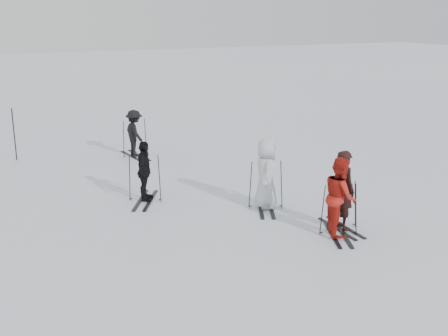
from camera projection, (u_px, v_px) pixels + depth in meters
name	position (u px, v px, depth m)	size (l,w,h in m)	color
ground	(241.00, 217.00, 13.89)	(120.00, 120.00, 0.00)	silver
skier_near_dark	(343.00, 191.00, 12.89)	(0.68, 0.44, 1.86)	black
skier_red	(340.00, 197.00, 12.54)	(0.87, 0.68, 1.79)	#AE1C13
skier_grey	(266.00, 174.00, 14.27)	(0.88, 0.57, 1.80)	silver
skier_uphill_left	(144.00, 172.00, 14.83)	(0.94, 0.39, 1.60)	black
skier_uphill_far	(135.00, 134.00, 19.44)	(1.04, 0.60, 1.61)	black
skis_near_dark	(343.00, 205.00, 12.98)	(0.83, 1.58, 1.15)	black
skis_red	(339.00, 209.00, 12.61)	(0.90, 1.70, 1.24)	black
skis_grey	(266.00, 184.00, 14.34)	(0.94, 1.77, 1.29)	black
skis_uphill_left	(145.00, 178.00, 14.87)	(0.95, 1.79, 1.30)	black
skis_uphill_far	(135.00, 137.00, 19.47)	(0.97, 1.84, 1.34)	black
piste_marker	(14.00, 134.00, 18.92)	(0.04, 0.04, 1.78)	black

